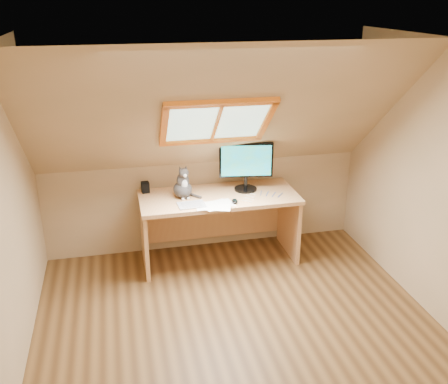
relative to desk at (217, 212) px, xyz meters
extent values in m
plane|color=brown|center=(-0.09, -1.45, -0.53)|extent=(3.50, 3.50, 0.00)
cube|color=tan|center=(-0.09, -3.20, 0.67)|extent=(3.50, 0.02, 2.40)
cube|color=tan|center=(1.66, -1.45, 0.67)|extent=(0.02, 3.50, 2.40)
cube|color=tan|center=(-0.09, 0.30, -0.03)|extent=(3.50, 0.02, 1.00)
cube|color=silver|center=(-0.09, -2.23, 1.87)|extent=(3.50, 1.95, 0.02)
cube|color=tan|center=(-0.09, -0.48, 1.17)|extent=(3.50, 1.56, 1.41)
cube|color=#B2E0CC|center=(-0.09, -0.40, 1.10)|extent=(0.90, 0.53, 0.48)
cube|color=orange|center=(-0.09, -0.40, 1.10)|extent=(1.02, 0.64, 0.59)
cube|color=tan|center=(0.00, -0.07, 0.21)|extent=(1.65, 0.72, 0.04)
cube|color=tan|center=(-0.80, -0.07, -0.17)|extent=(0.04, 0.65, 0.71)
cube|color=tan|center=(0.80, -0.07, -0.17)|extent=(0.04, 0.65, 0.71)
cube|color=tan|center=(0.00, 0.26, -0.17)|extent=(1.55, 0.03, 0.50)
cylinder|color=black|center=(0.31, 0.01, 0.24)|extent=(0.24, 0.24, 0.02)
cylinder|color=black|center=(0.31, 0.01, 0.32)|extent=(0.04, 0.04, 0.13)
cube|color=black|center=(0.31, 0.01, 0.57)|extent=(0.57, 0.14, 0.37)
cube|color=#057AD1|center=(0.31, -0.02, 0.57)|extent=(0.52, 0.09, 0.33)
ellipsoid|color=#3D3836|center=(-0.37, -0.03, 0.31)|extent=(0.23, 0.26, 0.17)
ellipsoid|color=#3D3836|center=(-0.37, -0.04, 0.41)|extent=(0.15, 0.15, 0.18)
ellipsoid|color=silver|center=(-0.36, -0.10, 0.39)|extent=(0.07, 0.04, 0.10)
ellipsoid|color=#3D3836|center=(-0.36, -0.09, 0.51)|extent=(0.11, 0.10, 0.09)
sphere|color=silver|center=(-0.36, -0.13, 0.49)|extent=(0.04, 0.04, 0.04)
cone|color=#3D3836|center=(-0.40, -0.07, 0.56)|extent=(0.05, 0.05, 0.06)
cone|color=#3D3836|center=(-0.34, -0.06, 0.56)|extent=(0.05, 0.05, 0.06)
cube|color=black|center=(-0.74, 0.18, 0.29)|extent=(0.09, 0.09, 0.11)
cube|color=#B2B2B7|center=(-0.32, -0.28, 0.23)|extent=(0.28, 0.21, 0.01)
ellipsoid|color=black|center=(0.12, -0.30, 0.25)|extent=(0.08, 0.12, 0.03)
cube|color=white|center=(-0.11, -0.33, 0.23)|extent=(0.33, 0.27, 0.00)
cube|color=white|center=(-0.11, -0.33, 0.23)|extent=(0.32, 0.24, 0.00)
cube|color=white|center=(-0.11, -0.33, 0.23)|extent=(0.35, 0.30, 0.00)
cube|color=white|center=(-0.11, -0.33, 0.23)|extent=(0.34, 0.28, 0.00)
camera|label=1|loc=(-1.01, -4.80, 2.19)|focal=40.00mm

